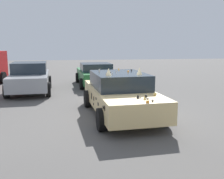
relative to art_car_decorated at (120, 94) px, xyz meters
The scene contains 4 objects.
ground_plane 0.74m from the art_car_decorated, behind, with size 60.00×60.00×0.00m, color #514F4C.
art_car_decorated is the anchor object (origin of this frame).
parked_sedan_behind_left 6.51m from the art_car_decorated, ahead, with size 4.30×2.25×1.30m.
parked_sedan_row_back_center 6.06m from the art_car_decorated, 37.53° to the left, with size 4.09×2.22×1.48m.
Camera 1 is at (-8.61, 1.60, 2.44)m, focal length 42.45 mm.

